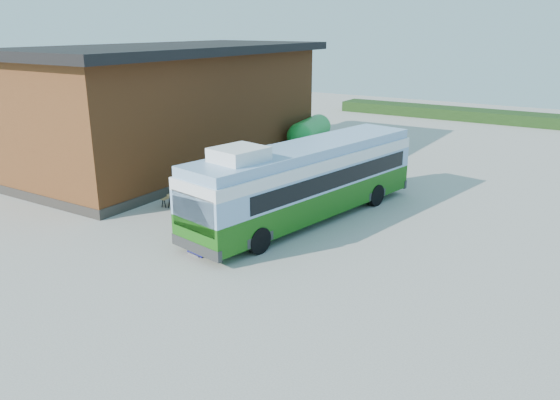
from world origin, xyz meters
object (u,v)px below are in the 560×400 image
Objects in this scene: bus at (306,179)px; person_a at (235,199)px; slurry_tanker at (310,132)px; person_b at (331,164)px; picnic_table at (178,196)px; banner at (194,234)px.

person_a is at bearing -147.08° from bus.
slurry_tanker reaches higher than person_a.
person_b is (-2.40, 7.25, -1.16)m from bus.
bus is 9.55× the size of picnic_table.
slurry_tanker reaches higher than picnic_table.
picnic_table is at bearing 4.64° from person_b.
person_b is (0.71, 8.52, 0.01)m from person_a.
banner is at bearing -94.31° from bus.
bus is at bearing 7.91° from picnic_table.
person_a is at bearing -84.43° from slurry_tanker.
slurry_tanker is (-5.55, 19.05, 0.43)m from banner.
bus reaches higher than slurry_tanker.
banner is 4.93m from person_a.
banner is 1.53× the size of picnic_table.
banner reaches higher than person_a.
person_a is (3.21, 0.47, 0.23)m from picnic_table.
slurry_tanker is at bearing 129.33° from bus.
person_b is at bearing 104.16° from banner.
person_b is at bearing 119.01° from bus.
bus is 8.60× the size of person_b.
slurry_tanker reaches higher than person_b.
bus is at bearing 46.49° from person_b.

